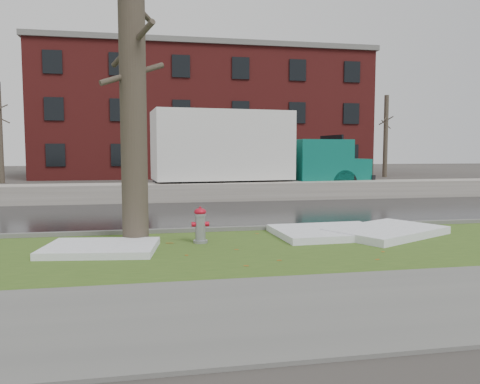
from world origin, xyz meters
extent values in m
plane|color=#47423D|center=(0.00, 0.00, 0.00)|extent=(120.00, 120.00, 0.00)
cube|color=#314C19|center=(0.00, -1.25, 0.02)|extent=(60.00, 4.50, 0.04)
cube|color=slate|center=(0.00, -5.00, 0.03)|extent=(60.00, 3.00, 0.05)
cube|color=black|center=(0.00, 4.50, 0.01)|extent=(60.00, 7.00, 0.03)
cube|color=slate|center=(0.00, 13.00, 0.01)|extent=(60.00, 9.00, 0.03)
cube|color=slate|center=(0.00, 1.00, 0.07)|extent=(60.00, 0.15, 0.14)
cube|color=#ABA59C|center=(0.00, 8.70, 0.38)|extent=(60.00, 1.60, 0.75)
cube|color=maroon|center=(2.00, 30.00, 5.00)|extent=(26.00, 12.00, 10.00)
cylinder|color=brown|center=(-12.00, 22.00, 3.25)|extent=(0.36, 0.36, 6.50)
cylinder|color=brown|center=(-6.00, 26.00, 3.25)|extent=(0.36, 0.36, 6.50)
cylinder|color=brown|center=(-6.00, 26.00, 4.20)|extent=(0.84, 1.62, 0.73)
cylinder|color=brown|center=(-6.00, 26.00, 5.10)|extent=(1.08, 1.26, 0.66)
cylinder|color=brown|center=(-6.00, 26.00, 3.60)|extent=(1.40, 0.61, 0.63)
cylinder|color=brown|center=(16.00, 24.00, 3.25)|extent=(0.36, 0.36, 6.50)
cylinder|color=brown|center=(16.00, 24.00, 4.20)|extent=(0.84, 1.62, 0.73)
cylinder|color=brown|center=(16.00, 24.00, 5.10)|extent=(1.08, 1.26, 0.66)
cylinder|color=brown|center=(16.00, 24.00, 3.60)|extent=(1.40, 0.61, 0.63)
cylinder|color=gray|center=(-1.39, -0.44, 0.39)|extent=(0.23, 0.23, 0.70)
ellipsoid|color=#B50E22|center=(-1.39, -0.44, 0.74)|extent=(0.27, 0.27, 0.16)
cylinder|color=#B50E22|center=(-1.39, -0.44, 0.83)|extent=(0.05, 0.05, 0.05)
cylinder|color=#B50E22|center=(-1.53, -0.44, 0.46)|extent=(0.10, 0.11, 0.11)
cylinder|color=#B50E22|center=(-1.24, -0.44, 0.46)|extent=(0.10, 0.11, 0.11)
cylinder|color=gray|center=(-1.38, -0.29, 0.46)|extent=(0.14, 0.10, 0.14)
cylinder|color=brown|center=(-2.80, -0.06, 3.65)|extent=(0.63, 0.63, 7.22)
cylinder|color=brown|center=(-2.80, -0.06, 4.37)|extent=(1.02, 1.60, 0.75)
cylinder|color=brown|center=(-2.80, -0.06, 5.30)|extent=(1.00, 1.39, 0.68)
cylinder|color=brown|center=(-2.80, -0.06, 3.76)|extent=(1.40, 0.76, 0.65)
cube|color=black|center=(2.08, 10.06, 0.72)|extent=(8.92, 1.92, 0.24)
cube|color=silver|center=(0.65, 9.92, 2.33)|extent=(6.21, 3.31, 2.99)
cube|color=#0B6657|center=(5.22, 10.35, 1.66)|extent=(2.78, 2.88, 1.88)
cube|color=#0B6657|center=(6.82, 10.50, 1.22)|extent=(1.55, 2.55, 1.00)
cube|color=black|center=(5.99, 10.42, 2.33)|extent=(0.29, 2.21, 1.00)
cube|color=black|center=(-2.99, 9.59, 0.36)|extent=(2.01, 1.50, 0.74)
cylinder|color=black|center=(6.16, 9.27, 0.61)|extent=(1.24, 0.44, 1.22)
cylinder|color=black|center=(5.94, 11.58, 0.61)|extent=(1.24, 0.44, 1.22)
cylinder|color=black|center=(1.09, 8.80, 0.61)|extent=(1.24, 0.44, 1.22)
cylinder|color=black|center=(0.87, 11.11, 0.61)|extent=(1.24, 0.44, 1.22)
cylinder|color=black|center=(-0.68, 8.63, 0.61)|extent=(1.24, 0.44, 1.22)
cylinder|color=black|center=(-0.89, 10.95, 0.61)|extent=(1.24, 0.44, 1.22)
imported|color=black|center=(-1.43, 9.30, 1.52)|extent=(0.60, 0.44, 1.54)
cube|color=white|center=(1.79, -0.10, 0.12)|extent=(2.68, 2.11, 0.16)
cube|color=white|center=(-3.47, -0.95, 0.11)|extent=(2.39, 1.88, 0.14)
cube|color=white|center=(3.16, -0.30, 0.13)|extent=(3.32, 2.90, 0.18)
camera|label=1|loc=(-2.44, -10.68, 2.07)|focal=35.00mm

